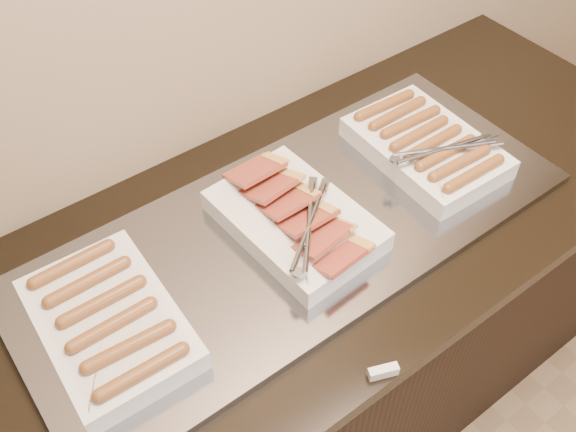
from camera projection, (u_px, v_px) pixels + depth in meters
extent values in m
cube|color=black|center=(287.00, 352.00, 1.71)|extent=(2.00, 0.70, 0.86)
cube|color=black|center=(287.00, 245.00, 1.38)|extent=(2.06, 0.76, 0.04)
cube|color=gray|center=(297.00, 230.00, 1.37)|extent=(1.20, 0.50, 0.02)
cube|color=silver|center=(109.00, 323.00, 1.17)|extent=(0.24, 0.35, 0.05)
cylinder|color=brown|center=(142.00, 372.00, 1.07)|extent=(0.15, 0.03, 0.03)
cylinder|color=brown|center=(129.00, 346.00, 1.10)|extent=(0.15, 0.04, 0.03)
cylinder|color=brown|center=(112.00, 325.00, 1.13)|extent=(0.15, 0.03, 0.03)
cylinder|color=brown|center=(102.00, 301.00, 1.17)|extent=(0.15, 0.03, 0.03)
cylinder|color=brown|center=(88.00, 282.00, 1.20)|extent=(0.15, 0.03, 0.03)
cylinder|color=brown|center=(72.00, 264.00, 1.22)|extent=(0.15, 0.03, 0.03)
cube|color=silver|center=(295.00, 220.00, 1.34)|extent=(0.25, 0.36, 0.05)
cube|color=#AF4738|center=(338.00, 254.00, 1.25)|extent=(0.12, 0.10, 0.04)
cube|color=#AF4738|center=(319.00, 237.00, 1.27)|extent=(0.13, 0.10, 0.04)
cube|color=#AF4738|center=(305.00, 217.00, 1.31)|extent=(0.12, 0.09, 0.04)
cube|color=#AF4738|center=(288.00, 201.00, 1.33)|extent=(0.12, 0.09, 0.04)
cube|color=#AF4738|center=(271.00, 185.00, 1.36)|extent=(0.13, 0.10, 0.04)
cube|color=#AF4738|center=(255.00, 170.00, 1.39)|extent=(0.12, 0.09, 0.04)
cube|color=silver|center=(425.00, 148.00, 1.50)|extent=(0.25, 0.36, 0.05)
cylinder|color=brown|center=(474.00, 174.00, 1.39)|extent=(0.16, 0.03, 0.03)
cylinder|color=brown|center=(460.00, 163.00, 1.41)|extent=(0.16, 0.03, 0.03)
cylinder|color=brown|center=(446.00, 153.00, 1.44)|extent=(0.16, 0.03, 0.03)
cylinder|color=brown|center=(433.00, 143.00, 1.46)|extent=(0.16, 0.03, 0.03)
cylinder|color=brown|center=(419.00, 133.00, 1.48)|extent=(0.16, 0.03, 0.03)
cylinder|color=brown|center=(411.00, 122.00, 1.51)|extent=(0.16, 0.03, 0.03)
cylinder|color=brown|center=(398.00, 113.00, 1.53)|extent=(0.16, 0.03, 0.03)
cylinder|color=brown|center=(385.00, 105.00, 1.55)|extent=(0.16, 0.03, 0.03)
cube|color=silver|center=(383.00, 372.00, 1.14)|extent=(0.06, 0.04, 0.02)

